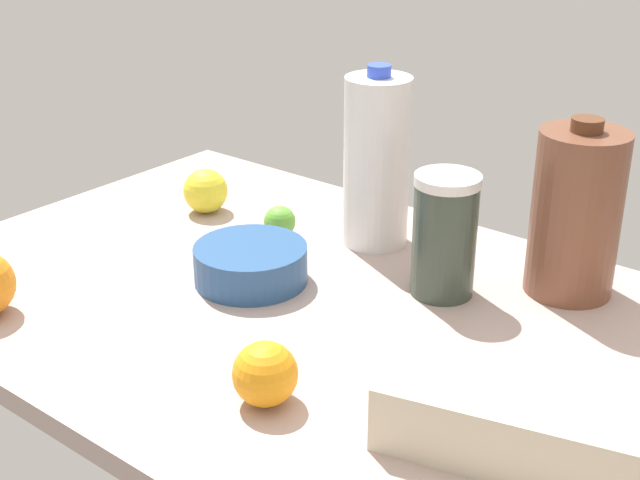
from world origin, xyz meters
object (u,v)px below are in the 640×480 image
Objects in this scene: shaker_bottle at (445,235)px; lemon_far_back at (206,191)px; lime_loose at (280,221)px; egg_carton at (543,430)px; milk_jug at (377,162)px; orange_beside_bowl at (265,374)px; chocolate_milk_jug at (576,213)px; mixing_bowl at (252,263)px.

shaker_bottle is 47.12cm from lemon_far_back.
lime_loose is at bearing 0.13° from lemon_far_back.
egg_carton is 1.18× the size of milk_jug.
orange_beside_bowl is at bearing -38.04° from lemon_far_back.
milk_jug is (-44.74, 33.74, 9.53)cm from egg_carton.
milk_jug is at bearing 154.55° from shaker_bottle.
orange_beside_bowl is at bearing -107.36° from chocolate_milk_jug.
orange_beside_bowl is (-28.67, -9.73, -0.00)cm from egg_carton.
chocolate_milk_jug is 61.77cm from lemon_far_back.
shaker_bottle reaches higher than lime_loose.
mixing_bowl is 3.19× the size of lime_loose.
lemon_far_back reaches higher than lime_loose.
mixing_bowl is 27.67cm from lemon_far_back.
lemon_far_back is at bearing -179.87° from lime_loose.
chocolate_milk_jug is at bearing 34.81° from mixing_bowl.
milk_jug is 1.61× the size of shaker_bottle.
shaker_bottle reaches higher than lemon_far_back.
orange_beside_bowl is at bearing -175.79° from egg_carton.
milk_jug is 18.53cm from lime_loose.
mixing_bowl is at bearing -63.09° from lime_loose.
egg_carton is (50.50, -11.77, 1.01)cm from mixing_bowl.
milk_jug reaches higher than orange_beside_bowl.
chocolate_milk_jug is 0.75× the size of egg_carton.
chocolate_milk_jug is 40.48cm from egg_carton.
chocolate_milk_jug reaches higher than lemon_far_back.
egg_carton is at bearing -24.22° from lime_loose.
mixing_bowl is 0.49× the size of egg_carton.
lemon_far_back is 1.48× the size of lime_loose.
lemon_far_back is at bearing -169.47° from chocolate_milk_jug.
chocolate_milk_jug is at bearing 41.04° from shaker_bottle.
shaker_bottle reaches higher than orange_beside_bowl.
mixing_bowl is 51.86cm from egg_carton.
lime_loose is at bearing 179.09° from shaker_bottle.
egg_carton is 30.28cm from orange_beside_bowl.
egg_carton is 4.47× the size of orange_beside_bowl.
milk_jug is at bearing 75.32° from mixing_bowl.
orange_beside_bowl is (21.83, -21.50, 1.01)cm from mixing_bowl.
milk_jug is at bearing -173.71° from chocolate_milk_jug.
egg_carton is at bearing -69.31° from chocolate_milk_jug.
mixing_bowl is at bearing 135.44° from orange_beside_bowl.
lime_loose is (-30.31, 0.48, -6.21)cm from shaker_bottle.
milk_jug is 3.78× the size of orange_beside_bowl.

